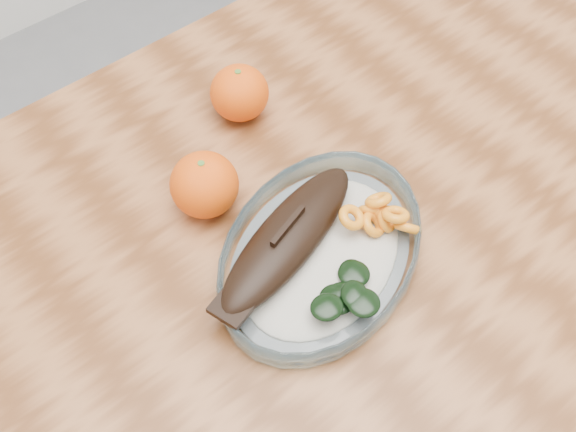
{
  "coord_description": "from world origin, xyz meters",
  "views": [
    {
      "loc": [
        -0.36,
        -0.35,
        1.46
      ],
      "look_at": [
        -0.06,
        0.03,
        0.77
      ],
      "focal_mm": 45.0,
      "sensor_mm": 36.0,
      "label": 1
    }
  ],
  "objects": [
    {
      "name": "dining_table",
      "position": [
        0.0,
        0.0,
        0.65
      ],
      "size": [
        1.2,
        0.8,
        0.75
      ],
      "color": "#5F3216",
      "rests_on": "ground"
    },
    {
      "name": "plated_meal",
      "position": [
        -0.06,
        -0.03,
        0.77
      ],
      "size": [
        0.68,
        0.68,
        0.08
      ],
      "rotation": [
        0.0,
        0.0,
        0.38
      ],
      "color": "white",
      "rests_on": "dining_table"
    },
    {
      "name": "ground",
      "position": [
        0.0,
        0.0,
        0.0
      ],
      "size": [
        3.0,
        3.0,
        0.0
      ],
      "primitive_type": "plane",
      "color": "slate",
      "rests_on": "ground"
    },
    {
      "name": "orange_left",
      "position": [
        -0.11,
        0.11,
        0.79
      ],
      "size": [
        0.08,
        0.08,
        0.08
      ],
      "primitive_type": "sphere",
      "color": "#F43C04",
      "rests_on": "dining_table"
    },
    {
      "name": "orange_right",
      "position": [
        0.01,
        0.21,
        0.79
      ],
      "size": [
        0.08,
        0.08,
        0.08
      ],
      "primitive_type": "sphere",
      "color": "#F43C04",
      "rests_on": "dining_table"
    }
  ]
}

